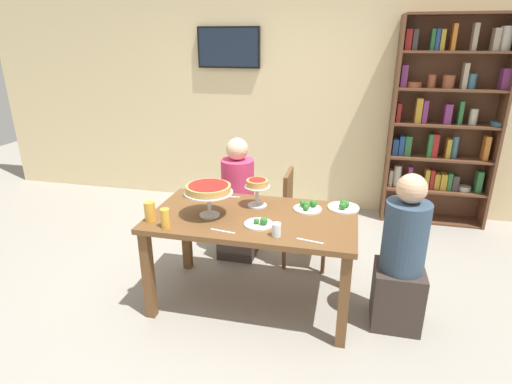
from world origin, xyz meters
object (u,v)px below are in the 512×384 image
object	(u,v)px
deep_dish_pizza_stand	(209,190)
beer_glass_amber_short	(165,218)
personal_pizza_stand	(257,187)
television	(229,47)
diner_head_east	(401,264)
beer_glass_amber_tall	(150,211)
cutlery_fork_near	(229,197)
bookshelf	(443,122)
diner_far_left	(238,207)
water_glass_clear_far	(190,191)
cutlery_knife_near	(223,231)
salad_plate_near_diner	(308,207)
chair_far_right	(300,213)
water_glass_clear_near	(276,230)
cutlery_fork_far	(310,241)
salad_plate_far_diner	(260,223)
dining_table	(253,228)
salad_plate_spare	(344,207)

from	to	relation	value
deep_dish_pizza_stand	beer_glass_amber_short	size ratio (longest dim) A/B	2.61
personal_pizza_stand	television	bearing A→B (deg)	112.20
diner_head_east	personal_pizza_stand	size ratio (longest dim) A/B	5.27
beer_glass_amber_tall	cutlery_fork_near	xyz separation A→B (m)	(0.42, 0.58, -0.07)
bookshelf	diner_far_left	size ratio (longest dim) A/B	1.92
beer_glass_amber_short	water_glass_clear_far	xyz separation A→B (m)	(-0.05, 0.58, -0.02)
cutlery_knife_near	salad_plate_near_diner	bearing A→B (deg)	54.01
deep_dish_pizza_stand	chair_far_right	bearing A→B (deg)	53.89
deep_dish_pizza_stand	water_glass_clear_near	xyz separation A→B (m)	(0.54, -0.22, -0.15)
beer_glass_amber_tall	deep_dish_pizza_stand	bearing A→B (deg)	24.82
beer_glass_amber_short	water_glass_clear_near	bearing A→B (deg)	2.91
television	water_glass_clear_near	distance (m)	2.83
cutlery_fork_far	diner_head_east	bearing A→B (deg)	36.79
bookshelf	beer_glass_amber_tall	bearing A→B (deg)	-135.54
bookshelf	diner_far_left	bearing A→B (deg)	-145.96
deep_dish_pizza_stand	salad_plate_far_diner	size ratio (longest dim) A/B	1.73
beer_glass_amber_short	cutlery_knife_near	distance (m)	0.41
beer_glass_amber_short	chair_far_right	bearing A→B (deg)	52.39
diner_far_left	water_glass_clear_near	xyz separation A→B (m)	(0.55, -1.00, 0.29)
diner_head_east	cutlery_fork_far	distance (m)	0.73
bookshelf	water_glass_clear_far	size ratio (longest dim) A/B	21.94
beer_glass_amber_short	cutlery_knife_near	xyz separation A→B (m)	(0.40, 0.02, -0.07)
salad_plate_far_diner	beer_glass_amber_tall	world-z (taller)	beer_glass_amber_tall
diner_head_east	water_glass_clear_far	xyz separation A→B (m)	(-1.67, 0.27, 0.30)
dining_table	bookshelf	size ratio (longest dim) A/B	0.69
salad_plate_spare	deep_dish_pizza_stand	bearing A→B (deg)	-159.41
bookshelf	salad_plate_spare	bearing A→B (deg)	-119.14
bookshelf	diner_head_east	world-z (taller)	bookshelf
dining_table	salad_plate_near_diner	distance (m)	0.45
salad_plate_far_diner	beer_glass_amber_tall	xyz separation A→B (m)	(-0.78, -0.10, 0.05)
beer_glass_amber_tall	salad_plate_near_diner	bearing A→B (deg)	23.12
diner_head_east	deep_dish_pizza_stand	distance (m)	1.46
diner_head_east	chair_far_right	world-z (taller)	diner_head_east
salad_plate_spare	cutlery_fork_far	world-z (taller)	salad_plate_spare
television	cutlery_fork_near	xyz separation A→B (m)	(0.51, -1.78, -1.13)
personal_pizza_stand	water_glass_clear_near	distance (m)	0.55
beer_glass_amber_tall	dining_table	bearing A→B (deg)	19.96
beer_glass_amber_tall	cutlery_knife_near	world-z (taller)	beer_glass_amber_tall
bookshelf	cutlery_knife_near	distance (m)	2.93
diner_far_left	beer_glass_amber_short	world-z (taller)	diner_far_left
salad_plate_near_diner	water_glass_clear_near	bearing A→B (deg)	-106.82
water_glass_clear_far	cutlery_knife_near	world-z (taller)	water_glass_clear_far
television	cutlery_knife_near	distance (m)	2.75
water_glass_clear_near	salad_plate_spare	bearing A→B (deg)	54.15
beer_glass_amber_short	dining_table	bearing A→B (deg)	31.47
dining_table	cutlery_fork_near	bearing A→B (deg)	130.72
bookshelf	salad_plate_spare	xyz separation A→B (m)	(-0.96, -1.72, -0.38)
diner_head_east	cutlery_fork_near	distance (m)	1.42
deep_dish_pizza_stand	salad_plate_spare	bearing A→B (deg)	20.59
diner_far_left	deep_dish_pizza_stand	world-z (taller)	diner_far_left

